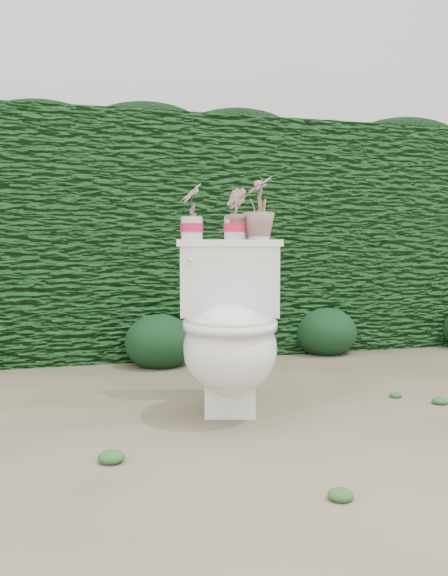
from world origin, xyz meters
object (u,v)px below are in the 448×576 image
object	(u,v)px
potted_plant_left	(192,213)
potted_plant_right	(259,210)
toilet	(230,334)
potted_plant_center	(235,215)

from	to	relation	value
potted_plant_left	potted_plant_right	xyz separation A→B (m)	(0.31, -0.09, 0.01)
toilet	potted_plant_center	bearing A→B (deg)	84.24
potted_plant_center	potted_plant_right	world-z (taller)	potted_plant_right
potted_plant_center	potted_plant_right	bearing A→B (deg)	-106.40
potted_plant_center	potted_plant_right	xyz separation A→B (m)	(0.11, -0.03, 0.02)
potted_plant_center	toilet	bearing A→B (deg)	157.85
potted_plant_right	toilet	bearing A→B (deg)	-50.36
potted_plant_center	potted_plant_right	distance (m)	0.12
toilet	potted_plant_center	xyz separation A→B (m)	(0.09, 0.22, 0.54)
toilet	potted_plant_right	distance (m)	0.63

